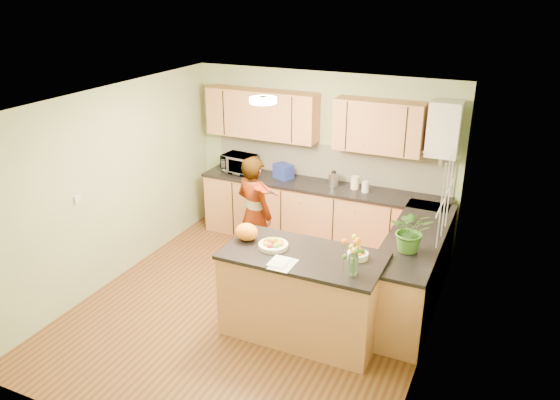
% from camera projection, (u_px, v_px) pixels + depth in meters
% --- Properties ---
extents(floor, '(4.50, 4.50, 0.00)m').
position_uv_depth(floor, '(254.00, 308.00, 6.58)').
color(floor, '#542D18').
rests_on(floor, ground).
extents(ceiling, '(4.00, 4.50, 0.02)m').
position_uv_depth(ceiling, '(250.00, 102.00, 5.65)').
color(ceiling, white).
rests_on(ceiling, wall_back).
extents(wall_back, '(4.00, 0.02, 2.50)m').
position_uv_depth(wall_back, '(322.00, 158.00, 8.01)').
color(wall_back, '#8DA274').
rests_on(wall_back, floor).
extents(wall_front, '(4.00, 0.02, 2.50)m').
position_uv_depth(wall_front, '(119.00, 317.00, 4.22)').
color(wall_front, '#8DA274').
rests_on(wall_front, floor).
extents(wall_left, '(0.02, 4.50, 2.50)m').
position_uv_depth(wall_left, '(112.00, 187.00, 6.89)').
color(wall_left, '#8DA274').
rests_on(wall_left, floor).
extents(wall_right, '(0.02, 4.50, 2.50)m').
position_uv_depth(wall_right, '(434.00, 246.00, 5.34)').
color(wall_right, '#8DA274').
rests_on(wall_right, floor).
extents(back_counter, '(3.64, 0.62, 0.94)m').
position_uv_depth(back_counter, '(320.00, 215.00, 8.01)').
color(back_counter, '#C27E4D').
rests_on(back_counter, floor).
extents(right_counter, '(0.62, 2.24, 0.94)m').
position_uv_depth(right_counter, '(414.00, 271.00, 6.47)').
color(right_counter, '#C27E4D').
rests_on(right_counter, floor).
extents(splashback, '(3.60, 0.02, 0.52)m').
position_uv_depth(splashback, '(328.00, 162.00, 7.98)').
color(splashback, '#EEE9CE').
rests_on(splashback, back_counter).
extents(upper_cabinets, '(3.20, 0.34, 0.70)m').
position_uv_depth(upper_cabinets, '(308.00, 119.00, 7.71)').
color(upper_cabinets, '#C27E4D').
rests_on(upper_cabinets, wall_back).
extents(boiler, '(0.40, 0.30, 0.86)m').
position_uv_depth(boiler, '(444.00, 129.00, 6.98)').
color(boiler, silver).
rests_on(boiler, wall_back).
extents(window_right, '(0.01, 1.30, 1.05)m').
position_uv_depth(window_right, '(446.00, 197.00, 5.74)').
color(window_right, silver).
rests_on(window_right, wall_right).
extents(light_switch, '(0.02, 0.09, 0.09)m').
position_uv_depth(light_switch, '(77.00, 199.00, 6.35)').
color(light_switch, silver).
rests_on(light_switch, wall_left).
extents(ceiling_lamp, '(0.30, 0.30, 0.07)m').
position_uv_depth(ceiling_lamp, '(263.00, 100.00, 5.91)').
color(ceiling_lamp, '#FFEABF').
rests_on(ceiling_lamp, ceiling).
extents(peninsula_island, '(1.71, 0.88, 0.98)m').
position_uv_depth(peninsula_island, '(302.00, 294.00, 5.95)').
color(peninsula_island, '#C27E4D').
rests_on(peninsula_island, floor).
extents(fruit_dish, '(0.32, 0.32, 0.11)m').
position_uv_depth(fruit_dish, '(273.00, 244.00, 5.88)').
color(fruit_dish, beige).
rests_on(fruit_dish, peninsula_island).
extents(orange_bowl, '(0.22, 0.22, 0.13)m').
position_uv_depth(orange_bowl, '(358.00, 253.00, 5.66)').
color(orange_bowl, beige).
rests_on(orange_bowl, peninsula_island).
extents(flower_vase, '(0.24, 0.24, 0.44)m').
position_uv_depth(flower_vase, '(354.00, 247.00, 5.27)').
color(flower_vase, silver).
rests_on(flower_vase, peninsula_island).
extents(orange_bag, '(0.33, 0.30, 0.20)m').
position_uv_depth(orange_bag, '(247.00, 232.00, 6.04)').
color(orange_bag, orange).
rests_on(orange_bag, peninsula_island).
extents(papers, '(0.23, 0.31, 0.01)m').
position_uv_depth(papers, '(283.00, 264.00, 5.55)').
color(papers, white).
rests_on(papers, peninsula_island).
extents(violinist, '(0.67, 0.55, 1.59)m').
position_uv_depth(violinist, '(254.00, 214.00, 7.24)').
color(violinist, tan).
rests_on(violinist, floor).
extents(violin, '(0.60, 0.52, 0.15)m').
position_uv_depth(violin, '(260.00, 188.00, 6.80)').
color(violin, '#530A05').
rests_on(violin, violinist).
extents(microwave, '(0.54, 0.39, 0.28)m').
position_uv_depth(microwave, '(240.00, 164.00, 8.29)').
color(microwave, silver).
rests_on(microwave, back_counter).
extents(blue_box, '(0.32, 0.29, 0.21)m').
position_uv_depth(blue_box, '(283.00, 171.00, 8.06)').
color(blue_box, navy).
rests_on(blue_box, back_counter).
extents(kettle, '(0.14, 0.14, 0.27)m').
position_uv_depth(kettle, '(334.00, 179.00, 7.76)').
color(kettle, '#BABBBF').
rests_on(kettle, back_counter).
extents(jar_cream, '(0.14, 0.14, 0.18)m').
position_uv_depth(jar_cream, '(355.00, 183.00, 7.65)').
color(jar_cream, beige).
rests_on(jar_cream, back_counter).
extents(jar_white, '(0.12, 0.12, 0.16)m').
position_uv_depth(jar_white, '(365.00, 187.00, 7.53)').
color(jar_white, silver).
rests_on(jar_white, back_counter).
extents(potted_plant, '(0.50, 0.45, 0.49)m').
position_uv_depth(potted_plant, '(411.00, 230.00, 5.83)').
color(potted_plant, '#396E24').
rests_on(potted_plant, right_counter).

